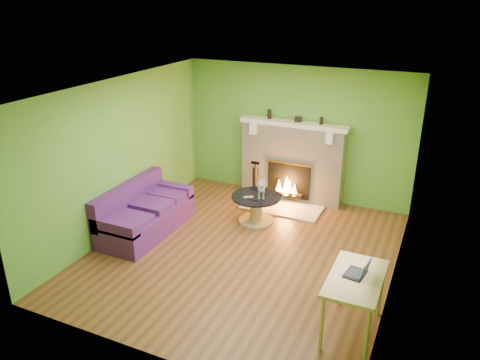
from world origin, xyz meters
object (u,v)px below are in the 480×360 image
object	(u,v)px
cat	(262,186)
desk	(355,284)
sofa	(144,214)
coffee_table	(256,207)

from	to	relation	value
cat	desk	bearing A→B (deg)	-66.73
desk	sofa	bearing A→B (deg)	163.63
sofa	desk	world-z (taller)	sofa
sofa	coffee_table	xyz separation A→B (m)	(1.62, 1.13, -0.03)
sofa	coffee_table	bearing A→B (deg)	34.80
coffee_table	desk	world-z (taller)	desk
coffee_table	desk	distance (m)	3.16
coffee_table	desk	xyz separation A→B (m)	(2.19, -2.24, 0.40)
desk	cat	size ratio (longest dim) A/B	1.86
sofa	desk	size ratio (longest dim) A/B	1.75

